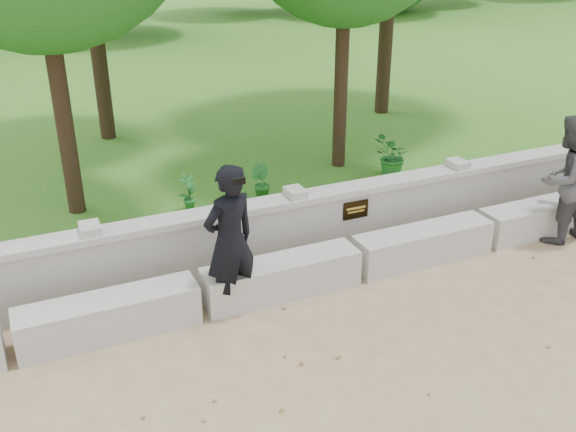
% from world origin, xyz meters
% --- Properties ---
extents(ground, '(80.00, 80.00, 0.00)m').
position_xyz_m(ground, '(0.00, 0.00, 0.00)').
color(ground, tan).
rests_on(ground, ground).
extents(lawn, '(40.00, 22.00, 0.25)m').
position_xyz_m(lawn, '(0.00, 14.00, 0.12)').
color(lawn, '#336D1E').
rests_on(lawn, ground).
extents(concrete_bench, '(11.90, 0.45, 0.45)m').
position_xyz_m(concrete_bench, '(0.00, 1.90, 0.22)').
color(concrete_bench, beige).
rests_on(concrete_bench, ground).
extents(parapet_wall, '(12.50, 0.35, 0.90)m').
position_xyz_m(parapet_wall, '(0.00, 2.60, 0.46)').
color(parapet_wall, '#B7B4AD').
rests_on(parapet_wall, ground).
extents(man_main, '(0.74, 0.68, 1.77)m').
position_xyz_m(man_main, '(-1.66, 1.80, 0.88)').
color(man_main, black).
rests_on(man_main, ground).
extents(visitor_left, '(0.95, 0.79, 1.78)m').
position_xyz_m(visitor_left, '(3.04, 1.65, 0.89)').
color(visitor_left, '#434348').
rests_on(visitor_left, ground).
extents(shrub_a, '(0.36, 0.35, 0.57)m').
position_xyz_m(shrub_a, '(-1.45, 4.16, 0.54)').
color(shrub_a, '#256C2A').
rests_on(shrub_a, lawn).
extents(shrub_b, '(0.35, 0.38, 0.55)m').
position_xyz_m(shrub_b, '(-0.38, 4.07, 0.53)').
color(shrub_b, '#256C2A').
rests_on(shrub_b, lawn).
extents(shrub_c, '(0.78, 0.75, 0.66)m').
position_xyz_m(shrub_c, '(1.92, 4.10, 0.58)').
color(shrub_c, '#256C2A').
rests_on(shrub_c, lawn).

